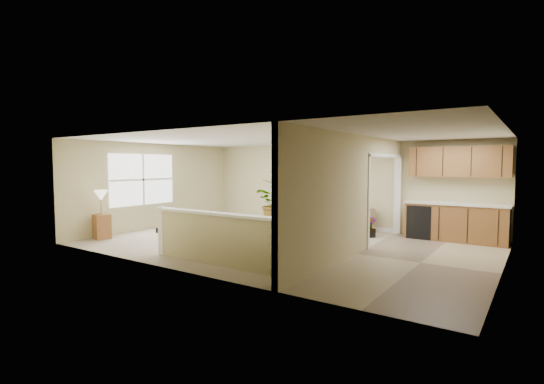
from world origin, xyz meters
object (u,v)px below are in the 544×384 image
Objects in this scene: loveseat at (344,218)px; palm_plant at (278,203)px; small_plant at (371,229)px; piano_bench at (240,229)px; piano at (190,213)px; lamp_stand at (102,218)px; accent_table at (309,213)px.

palm_plant reaches higher than loveseat.
small_plant is (3.00, -0.16, -0.48)m from palm_plant.
palm_plant is (-0.38, 2.28, 0.45)m from piano_bench.
piano reaches higher than loveseat.
small_plant is 6.89m from lamp_stand.
lamp_stand is (-5.54, -4.09, 0.30)m from small_plant.
lamp_stand is at bearing -125.13° from piano.
piano is 2.61× the size of accent_table.
piano is at bearing -133.87° from accent_table.
piano is at bearing -120.82° from loveseat.
loveseat reaches higher than accent_table.
palm_plant is at bearing 59.17° from lamp_stand.
lamp_stand is at bearing -125.93° from accent_table.
lamp_stand is (-2.92, -1.97, 0.27)m from piano_bench.
piano_bench is at bearing -99.84° from accent_table.
lamp_stand reaches higher than accent_table.
palm_plant is at bearing -153.48° from accent_table.
accent_table is at bearing 164.79° from small_plant.
palm_plant is (-0.85, -0.43, 0.28)m from accent_table.
lamp_stand is at bearing -120.83° from palm_plant.
loveseat is 1.53× the size of lamp_stand.
piano is 4.42m from loveseat.
loveseat reaches higher than small_plant.
lamp_stand is (-3.39, -4.67, 0.10)m from accent_table.
lamp_stand is at bearing -110.52° from loveseat.
palm_plant is 4.95m from lamp_stand.
small_plant is at bearing 36.45° from lamp_stand.
piano_bench is (1.98, -0.16, -0.26)m from piano.
loveseat is at bearing 13.51° from palm_plant.
loveseat is at bearing 59.91° from piano_bench.
piano_bench is 2.36m from palm_plant.
piano is 2.29× the size of piano_bench.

